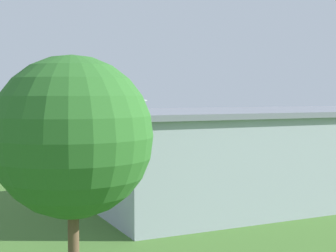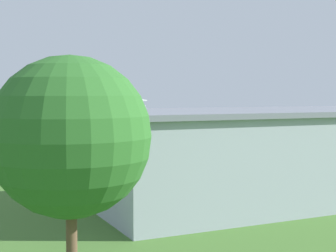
{
  "view_description": "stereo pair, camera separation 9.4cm",
  "coord_description": "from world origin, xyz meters",
  "px_view_note": "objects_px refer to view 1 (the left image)",
  "views": [
    {
      "loc": [
        32.11,
        62.82,
        7.79
      ],
      "look_at": [
        7.8,
        6.78,
        4.03
      ],
      "focal_mm": 53.96,
      "sensor_mm": 36.0,
      "label": 1
    },
    {
      "loc": [
        32.02,
        62.86,
        7.79
      ],
      "look_at": [
        7.8,
        6.78,
        4.03
      ],
      "focal_mm": 53.96,
      "sensor_mm": 36.0,
      "label": 2
    }
  ],
  "objects_px": {
    "biplane": "(123,106)",
    "person_crossing_taxiway": "(330,149)",
    "person_walking_on_apron": "(85,172)",
    "car_black": "(38,172)",
    "tree_at_field_edge": "(72,137)",
    "hangar": "(319,150)"
  },
  "relations": [
    {
      "from": "car_black",
      "to": "tree_at_field_edge",
      "type": "xyz_separation_m",
      "value": [
        3.18,
        28.28,
        5.41
      ]
    },
    {
      "from": "biplane",
      "to": "person_crossing_taxiway",
      "type": "distance_m",
      "value": 28.29
    },
    {
      "from": "biplane",
      "to": "hangar",
      "type": "bearing_deg",
      "value": 98.02
    },
    {
      "from": "tree_at_field_edge",
      "to": "biplane",
      "type": "bearing_deg",
      "value": -110.36
    },
    {
      "from": "hangar",
      "to": "car_black",
      "type": "bearing_deg",
      "value": -35.02
    },
    {
      "from": "person_crossing_taxiway",
      "to": "hangar",
      "type": "bearing_deg",
      "value": 46.89
    },
    {
      "from": "person_walking_on_apron",
      "to": "person_crossing_taxiway",
      "type": "bearing_deg",
      "value": -168.44
    },
    {
      "from": "biplane",
      "to": "tree_at_field_edge",
      "type": "bearing_deg",
      "value": 69.64
    },
    {
      "from": "hangar",
      "to": "car_black",
      "type": "xyz_separation_m",
      "value": [
        20.0,
        -14.02,
        -2.49
      ]
    },
    {
      "from": "tree_at_field_edge",
      "to": "person_walking_on_apron",
      "type": "bearing_deg",
      "value": -105.0
    },
    {
      "from": "hangar",
      "to": "biplane",
      "type": "relative_size",
      "value": 4.08
    },
    {
      "from": "person_crossing_taxiway",
      "to": "person_walking_on_apron",
      "type": "xyz_separation_m",
      "value": [
        34.03,
        6.96,
        -0.04
      ]
    },
    {
      "from": "biplane",
      "to": "person_crossing_taxiway",
      "type": "height_order",
      "value": "biplane"
    },
    {
      "from": "biplane",
      "to": "person_walking_on_apron",
      "type": "bearing_deg",
      "value": 63.85
    },
    {
      "from": "biplane",
      "to": "car_black",
      "type": "xyz_separation_m",
      "value": [
        15.08,
        20.93,
        -5.32
      ]
    },
    {
      "from": "car_black",
      "to": "person_walking_on_apron",
      "type": "relative_size",
      "value": 2.92
    },
    {
      "from": "person_crossing_taxiway",
      "to": "person_walking_on_apron",
      "type": "distance_m",
      "value": 34.73
    },
    {
      "from": "hangar",
      "to": "biplane",
      "type": "xyz_separation_m",
      "value": [
        4.92,
        -34.95,
        2.84
      ]
    },
    {
      "from": "biplane",
      "to": "car_black",
      "type": "relative_size",
      "value": 1.93
    },
    {
      "from": "hangar",
      "to": "car_black",
      "type": "relative_size",
      "value": 7.86
    },
    {
      "from": "person_crossing_taxiway",
      "to": "tree_at_field_edge",
      "type": "xyz_separation_m",
      "value": [
        41.12,
        33.43,
        5.42
      ]
    },
    {
      "from": "biplane",
      "to": "person_crossing_taxiway",
      "type": "bearing_deg",
      "value": 145.39
    }
  ]
}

